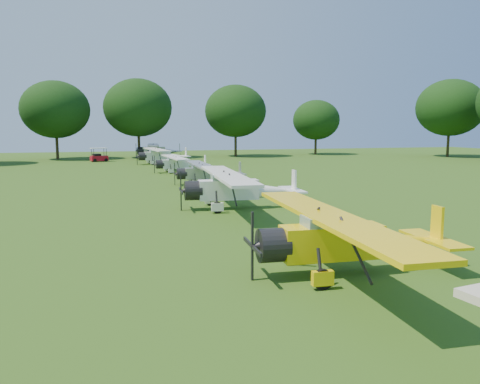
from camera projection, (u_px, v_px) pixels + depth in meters
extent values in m
plane|color=#294711|center=(264.00, 224.00, 23.89)|extent=(160.00, 160.00, 0.00)
cylinder|color=#2F2412|center=(448.00, 143.00, 79.89)|extent=(0.44, 0.44, 4.81)
ellipsoid|color=black|center=(450.00, 108.00, 79.09)|extent=(11.23, 11.23, 9.55)
cylinder|color=#2F2412|center=(316.00, 144.00, 87.26)|extent=(0.44, 0.44, 3.70)
ellipsoid|color=black|center=(316.00, 120.00, 86.64)|extent=(8.63, 8.63, 7.34)
cylinder|color=#2F2412|center=(236.00, 143.00, 81.01)|extent=(0.44, 0.44, 4.51)
ellipsoid|color=black|center=(236.00, 111.00, 80.26)|extent=(10.52, 10.52, 8.94)
cylinder|color=#2F2412|center=(139.00, 143.00, 76.95)|extent=(0.44, 0.44, 4.74)
ellipsoid|color=black|center=(138.00, 108.00, 76.16)|extent=(11.05, 11.05, 9.39)
cylinder|color=#2F2412|center=(57.00, 145.00, 73.27)|extent=(0.44, 0.44, 4.49)
ellipsoid|color=black|center=(55.00, 110.00, 72.53)|extent=(10.47, 10.47, 8.90)
cube|color=yellow|center=(332.00, 242.00, 15.52)|extent=(3.47, 1.23, 1.12)
cone|color=yellow|center=(409.00, 242.00, 16.17)|extent=(3.04, 1.15, 0.96)
cube|color=#8CA5B2|center=(329.00, 225.00, 15.42)|extent=(1.76, 1.09, 0.59)
cylinder|color=black|center=(273.00, 245.00, 15.09)|extent=(1.03, 1.17, 1.11)
cube|color=black|center=(252.00, 246.00, 14.94)|extent=(0.07, 0.13, 2.24)
cube|color=yellow|center=(329.00, 217.00, 15.39)|extent=(2.26, 11.37, 0.15)
cube|color=yellow|center=(437.00, 226.00, 16.33)|extent=(0.14, 0.59, 1.39)
cube|color=yellow|center=(434.00, 239.00, 16.37)|extent=(1.09, 3.04, 0.10)
cylinder|color=black|center=(322.00, 279.00, 14.16)|extent=(0.65, 0.21, 0.64)
cylinder|color=black|center=(294.00, 256.00, 16.74)|extent=(0.65, 0.21, 0.64)
cylinder|color=black|center=(437.00, 263.00, 16.53)|extent=(0.26, 0.10, 0.26)
cube|color=white|center=(228.00, 190.00, 28.25)|extent=(3.66, 1.35, 1.18)
cone|color=white|center=(277.00, 191.00, 28.88)|extent=(3.21, 1.26, 1.01)
cube|color=#8CA5B2|center=(227.00, 180.00, 28.15)|extent=(1.87, 1.17, 0.62)
cylinder|color=black|center=(193.00, 191.00, 27.83)|extent=(1.10, 1.24, 1.17)
cube|color=black|center=(181.00, 191.00, 27.68)|extent=(0.08, 0.14, 2.36)
cube|color=white|center=(226.00, 175.00, 28.11)|extent=(2.57, 11.98, 0.16)
cube|color=white|center=(294.00, 182.00, 29.03)|extent=(0.16, 0.62, 1.46)
cube|color=white|center=(292.00, 190.00, 29.08)|extent=(1.20, 3.21, 0.10)
cylinder|color=black|center=(217.00, 208.00, 26.83)|extent=(0.69, 0.23, 0.67)
cylinder|color=black|center=(211.00, 200.00, 29.55)|extent=(0.69, 0.23, 0.67)
cylinder|color=black|center=(295.00, 204.00, 29.25)|extent=(0.28, 0.11, 0.27)
cube|color=#B9B8BD|center=(202.00, 173.00, 40.62)|extent=(2.99, 0.98, 0.97)
cone|color=#B9B8BD|center=(230.00, 174.00, 41.25)|extent=(2.62, 0.92, 0.83)
cube|color=#8CA5B2|center=(201.00, 167.00, 40.53)|extent=(1.51, 0.90, 0.51)
cylinder|color=black|center=(182.00, 174.00, 40.19)|extent=(0.86, 0.99, 0.96)
cube|color=black|center=(175.00, 174.00, 40.05)|extent=(0.06, 0.11, 1.94)
cube|color=#B9B8BD|center=(201.00, 165.00, 40.50)|extent=(1.67, 9.84, 0.13)
cube|color=#B9B8BD|center=(240.00, 169.00, 41.42)|extent=(0.11, 0.51, 1.20)
cube|color=#B9B8BD|center=(239.00, 173.00, 41.45)|extent=(0.87, 2.61, 0.08)
cylinder|color=black|center=(196.00, 183.00, 39.43)|extent=(0.56, 0.17, 0.55)
cylinder|color=black|center=(192.00, 180.00, 41.65)|extent=(0.56, 0.17, 0.55)
cylinder|color=black|center=(241.00, 182.00, 41.60)|extent=(0.22, 0.08, 0.22)
cube|color=white|center=(176.00, 164.00, 51.43)|extent=(2.95, 1.01, 0.95)
cone|color=white|center=(197.00, 165.00, 52.25)|extent=(2.58, 0.95, 0.82)
cube|color=#8CA5B2|center=(175.00, 159.00, 51.33)|extent=(1.50, 0.91, 0.50)
cylinder|color=black|center=(160.00, 164.00, 50.87)|extent=(0.87, 0.99, 0.95)
cube|color=black|center=(154.00, 164.00, 50.68)|extent=(0.06, 0.11, 1.91)
cube|color=white|center=(175.00, 157.00, 51.30)|extent=(1.82, 9.69, 0.13)
cube|color=white|center=(205.00, 160.00, 52.48)|extent=(0.12, 0.50, 1.18)
cube|color=white|center=(204.00, 164.00, 52.51)|extent=(0.90, 2.58, 0.08)
cylinder|color=black|center=(171.00, 171.00, 50.22)|extent=(0.55, 0.17, 0.55)
cylinder|color=black|center=(167.00, 169.00, 52.35)|extent=(0.55, 0.17, 0.55)
cylinder|color=black|center=(206.00, 171.00, 52.67)|extent=(0.22, 0.08, 0.22)
cube|color=white|center=(157.00, 156.00, 63.37)|extent=(3.51, 1.31, 1.13)
cone|color=white|center=(178.00, 157.00, 64.42)|extent=(3.08, 1.22, 0.97)
cube|color=#8CA5B2|center=(157.00, 152.00, 63.25)|extent=(1.80, 1.13, 0.59)
cylinder|color=black|center=(142.00, 156.00, 62.64)|extent=(1.06, 1.20, 1.12)
cube|color=black|center=(137.00, 156.00, 62.39)|extent=(0.08, 0.13, 2.26)
cube|color=white|center=(157.00, 150.00, 63.21)|extent=(2.52, 11.48, 0.15)
cube|color=white|center=(186.00, 153.00, 64.73)|extent=(0.16, 0.60, 1.40)
cube|color=white|center=(185.00, 156.00, 64.76)|extent=(1.17, 3.07, 0.10)
cylinder|color=black|center=(153.00, 163.00, 61.93)|extent=(0.66, 0.23, 0.64)
cylinder|color=black|center=(149.00, 161.00, 64.41)|extent=(0.66, 0.23, 0.64)
cylinder|color=black|center=(187.00, 162.00, 64.96)|extent=(0.26, 0.11, 0.26)
cube|color=#B9B8BD|center=(154.00, 150.00, 77.25)|extent=(3.74, 1.48, 1.20)
cone|color=#B9B8BD|center=(173.00, 151.00, 77.80)|extent=(3.28, 1.37, 1.03)
cube|color=#8CA5B2|center=(153.00, 147.00, 77.14)|extent=(1.93, 1.24, 0.63)
cylinder|color=black|center=(141.00, 151.00, 76.88)|extent=(1.15, 1.29, 1.19)
cube|color=black|center=(136.00, 151.00, 76.76)|extent=(0.08, 0.14, 2.39)
cube|color=#B9B8BD|center=(153.00, 145.00, 77.11)|extent=(2.98, 12.19, 0.16)
cube|color=#B9B8BD|center=(180.00, 148.00, 77.91)|extent=(0.18, 0.64, 1.48)
cube|color=#B9B8BD|center=(179.00, 151.00, 77.96)|extent=(1.32, 3.28, 0.10)
cylinder|color=black|center=(148.00, 156.00, 75.82)|extent=(0.70, 0.26, 0.68)
cylinder|color=black|center=(149.00, 155.00, 78.60)|extent=(0.70, 0.26, 0.68)
cylinder|color=black|center=(180.00, 157.00, 78.13)|extent=(0.28, 0.12, 0.27)
cube|color=#A80C1B|center=(99.00, 158.00, 68.41)|extent=(2.64, 1.91, 0.75)
cube|color=black|center=(97.00, 155.00, 68.18)|extent=(1.27, 1.41, 0.48)
cube|color=white|center=(99.00, 148.00, 68.21)|extent=(2.57, 1.99, 0.09)
cylinder|color=black|center=(95.00, 160.00, 67.45)|extent=(0.50, 0.28, 0.47)
cylinder|color=black|center=(92.00, 160.00, 68.57)|extent=(0.50, 0.28, 0.47)
cylinder|color=black|center=(106.00, 160.00, 68.32)|extent=(0.50, 0.28, 0.47)
cylinder|color=black|center=(103.00, 159.00, 69.43)|extent=(0.50, 0.28, 0.47)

